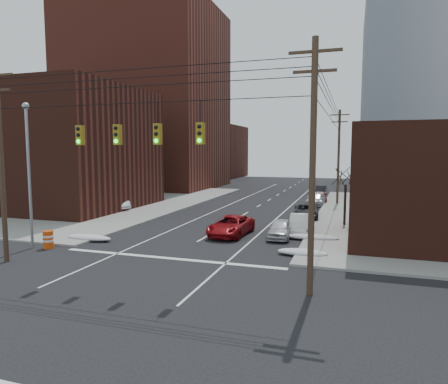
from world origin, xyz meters
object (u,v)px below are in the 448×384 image
Objects in this scene: parked_car_f at (321,190)px; lot_car_a at (111,202)px; parked_car_b at (300,224)px; parked_car_e at (320,197)px; construction_barrel at (48,239)px; lot_car_d at (104,194)px; parked_car_a at (280,229)px; red_pickup at (231,226)px; lot_car_b at (107,201)px; lot_car_c at (59,202)px; parked_car_c at (306,211)px; parked_car_d at (316,199)px.

lot_car_a is (-19.93, -22.81, 0.29)m from parked_car_f.
parked_car_b is 1.11× the size of parked_car_f.
construction_barrel is at bearing -123.53° from parked_car_e.
construction_barrel is at bearing -151.28° from lot_car_d.
parked_car_a is 21.91m from parked_car_e.
red_pickup is at bearing -98.17° from parked_car_f.
parked_car_b is 28.66m from lot_car_d.
parked_car_e is at bearing 86.43° from parked_car_b.
lot_car_b is 6.22m from lot_car_d.
parked_car_b is at bearing 30.21° from red_pickup.
lot_car_d is (-25.38, -16.01, 0.17)m from parked_car_f.
parked_car_b reaches higher than parked_car_e.
lot_car_b is 0.82× the size of lot_car_c.
lot_car_a reaches higher than parked_car_c.
parked_car_a is at bearing -88.20° from parked_car_d.
lot_car_c is (-21.01, 6.36, 0.20)m from red_pickup.
parked_car_c is 21.93m from lot_car_b.
parked_car_a is at bearing -91.35° from parked_car_f.
lot_car_c is at bearing -155.49° from parked_car_e.
parked_car_f is 0.73× the size of lot_car_c.
red_pickup is at bearing -105.30° from lot_car_b.
lot_car_c is at bearing 146.11° from lot_car_b.
lot_car_a is at bearing -152.01° from parked_car_e.
parked_car_b is at bearing 60.82° from parked_car_a.
red_pickup reaches higher than parked_car_b.
parked_car_a is at bearing -100.43° from lot_car_b.
parked_car_b is 23.36m from lot_car_b.
lot_car_d is at bearing -170.81° from parked_car_e.
lot_car_d is (-3.71, 4.99, 0.05)m from lot_car_b.
parked_car_d reaches higher than parked_car_a.
parked_car_e is (0.29, 12.89, -0.02)m from parked_car_c.
parked_car_a is 18.73m from parked_car_d.
parked_car_d is at bearing -53.45° from lot_car_b.
lot_car_c reaches higher than red_pickup.
lot_car_c is at bearing 126.70° from lot_car_a.
parked_car_d is at bearing -40.16° from lot_car_a.
lot_car_c is (-25.53, -2.83, 0.25)m from parked_car_c.
parked_car_c reaches higher than construction_barrel.
lot_car_b is 4.88m from lot_car_c.
parked_car_d is 4.09× the size of construction_barrel.
lot_car_d is at bearing 151.18° from parked_car_b.
parked_car_e is 0.87× the size of lot_car_b.
parked_car_b is 21.19m from lot_car_a.
lot_car_a reaches higher than parked_car_e.
parked_car_c is 21.46m from parked_car_f.
parked_car_f is at bearing 86.75° from parked_car_e.
lot_car_c is 4.66× the size of construction_barrel.
lot_car_a is at bearing 161.59° from parked_car_b.
lot_car_a reaches higher than lot_car_b.
construction_barrel is at bearing -114.44° from parked_car_d.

